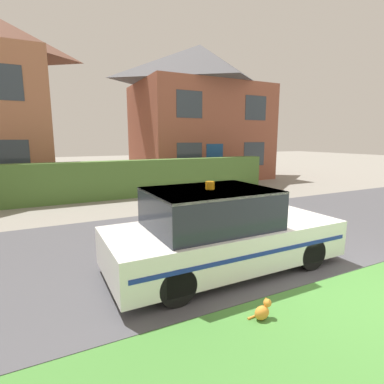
% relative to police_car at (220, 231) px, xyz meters
% --- Properties ---
extents(ground_plane, '(80.00, 80.00, 0.00)m').
position_rel_police_car_xyz_m(ground_plane, '(1.46, -1.85, -0.71)').
color(ground_plane, gray).
extents(road_strip, '(28.00, 5.54, 0.01)m').
position_rel_police_car_xyz_m(road_strip, '(1.46, 1.57, -0.70)').
color(road_strip, '#4C4C51').
rests_on(road_strip, ground).
extents(garden_hedge, '(13.21, 0.60, 1.51)m').
position_rel_police_car_xyz_m(garden_hedge, '(0.10, 7.48, 0.04)').
color(garden_hedge, '#4C7233').
rests_on(garden_hedge, ground).
extents(police_car, '(4.33, 1.82, 1.63)m').
position_rel_police_car_xyz_m(police_car, '(0.00, 0.00, 0.00)').
color(police_car, black).
rests_on(police_car, road_strip).
extents(cat, '(0.32, 0.18, 0.28)m').
position_rel_police_car_xyz_m(cat, '(-0.33, -1.62, -0.60)').
color(cat, orange).
rests_on(cat, ground).
extents(house_right, '(7.72, 5.72, 7.71)m').
position_rel_police_car_xyz_m(house_right, '(5.88, 11.85, 3.23)').
color(house_right, '#93513D').
rests_on(house_right, ground).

